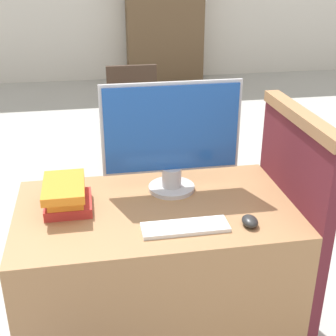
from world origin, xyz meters
The scene contains 8 objects.
desk centered at (0.00, 0.36, 0.37)m, with size 1.20×0.71×0.74m.
carrel_divider centered at (0.63, 0.35, 0.58)m, with size 0.07×0.69×1.14m.
monitor centered at (0.10, 0.51, 1.00)m, with size 0.62×0.21×0.51m.
keyboard centered at (0.09, 0.16, 0.75)m, with size 0.35×0.11×0.02m.
mouse centered at (0.35, 0.14, 0.76)m, with size 0.06×0.09×0.04m.
book_stack centered at (-0.38, 0.42, 0.80)m, with size 0.20×0.28×0.12m.
far_chair centered at (0.14, 2.51, 0.49)m, with size 0.44×0.44×0.87m.
bookshelf_far centered at (0.93, 5.55, 0.87)m, with size 1.11×0.32×1.73m.
Camera 1 is at (-0.25, -1.40, 1.73)m, focal length 50.00 mm.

